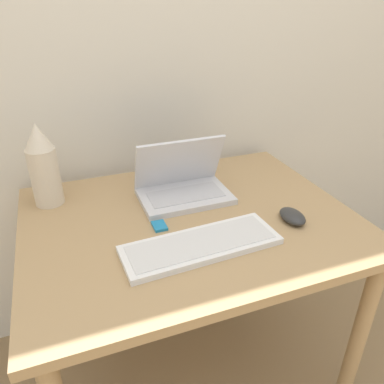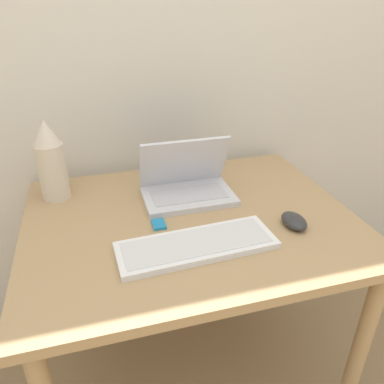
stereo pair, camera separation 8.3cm
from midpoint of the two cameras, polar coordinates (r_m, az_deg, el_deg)
name	(u,v)px [view 2 (the right image)]	position (r m, az deg, el deg)	size (l,w,h in m)	color
wall_back	(155,22)	(1.45, -3.86, 24.41)	(6.00, 0.05, 2.50)	silver
desk	(191,242)	(1.23, 1.74, -7.61)	(1.02, 0.79, 0.72)	tan
laptop	(187,184)	(1.28, 1.03, 1.21)	(0.30, 0.20, 0.21)	silver
keyboard	(197,245)	(1.04, 3.03, -8.12)	(0.45, 0.17, 0.02)	white
mouse	(294,221)	(1.18, 17.25, -4.26)	(0.07, 0.10, 0.03)	#2D2D2D
vase	(51,161)	(1.30, -19.04, 4.47)	(0.09, 0.09, 0.28)	beige
mp3_player	(159,224)	(1.13, -3.02, -4.99)	(0.04, 0.05, 0.01)	#1E7FB7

